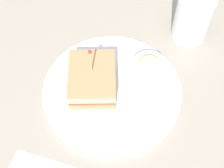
# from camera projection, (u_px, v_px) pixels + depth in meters

# --- Properties ---
(ground_plane) EXTENTS (1.15, 1.15, 0.02)m
(ground_plane) POSITION_uv_depth(u_px,v_px,m) (112.00, 95.00, 0.68)
(ground_plane) COLOR #9E9384
(plate) EXTENTS (0.27, 0.27, 0.01)m
(plate) POSITION_uv_depth(u_px,v_px,m) (112.00, 91.00, 0.67)
(plate) COLOR white
(plate) RESTS_ON ground_plane
(sandwich_half_center) EXTENTS (0.11, 0.09, 0.12)m
(sandwich_half_center) POSITION_uv_depth(u_px,v_px,m) (92.00, 79.00, 0.64)
(sandwich_half_center) COLOR tan
(sandwich_half_center) RESTS_ON plate
(coleslaw_bowl) EXTENTS (0.07, 0.07, 0.05)m
(coleslaw_bowl) POSITION_uv_depth(u_px,v_px,m) (149.00, 68.00, 0.67)
(coleslaw_bowl) COLOR white
(coleslaw_bowl) RESTS_ON plate
(drink_glass) EXTENTS (0.08, 0.08, 0.11)m
(drink_glass) POSITION_uv_depth(u_px,v_px,m) (192.00, 19.00, 0.71)
(drink_glass) COLOR silver
(drink_glass) RESTS_ON ground_plane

